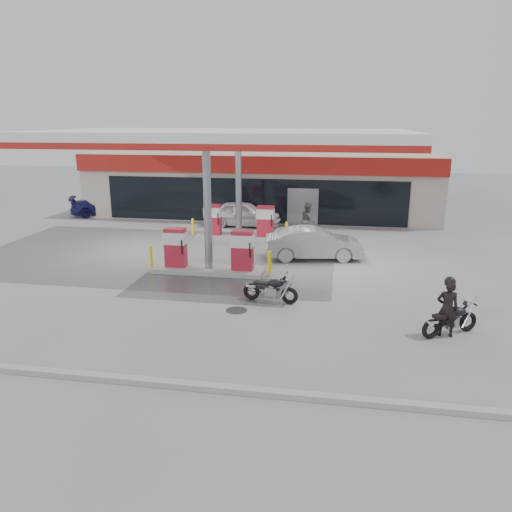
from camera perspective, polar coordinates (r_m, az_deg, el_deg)
The scene contains 16 objects.
ground at distance 18.77m, azimuth -6.95°, elevation -3.59°, with size 90.00×90.00×0.00m, color gray.
wet_patch at distance 18.63m, azimuth -5.48°, elevation -3.69°, with size 6.00×3.00×0.00m, color #4C4C4F.
drain_cover at distance 16.47m, azimuth -2.24°, elevation -6.22°, with size 0.70×0.70×0.01m, color #38383A.
kerb at distance 12.76m, azimuth -16.23°, elevation -13.27°, with size 28.00×0.25×0.15m, color gray.
store_building at distance 33.57m, azimuth 0.82°, elevation 8.42°, with size 22.00×8.22×4.00m.
canopy at distance 22.60m, azimuth -3.67°, elevation 13.32°, with size 16.00×10.02×5.51m.
pump_island_near at distance 20.40m, azimuth -5.41°, elevation 0.08°, with size 5.14×1.30×1.78m.
pump_island_far at distance 26.07m, azimuth -1.97°, elevation 3.51°, with size 5.14×1.30×1.78m.
main_motorcycle at distance 15.59m, azimuth 21.39°, elevation -6.84°, with size 1.74×1.18×1.02m.
biker_main at distance 15.32m, azimuth 21.01°, elevation -5.61°, with size 0.62×0.40×1.69m, color black.
parked_motorcycle at distance 17.07m, azimuth 1.76°, elevation -3.85°, with size 1.96×0.76×1.01m.
sedan_white at distance 29.22m, azimuth -1.42°, elevation 4.86°, with size 1.74×4.34×1.48m, color silver.
attendant at distance 26.53m, azimuth 5.96°, elevation 4.10°, with size 0.89×0.70×1.84m, color #4C4C50.
hatchback_silver at distance 22.40m, azimuth 6.64°, elevation 1.43°, with size 1.50×4.30×1.42m, color #A0A2A8.
parked_car_left at distance 34.01m, azimuth -16.68°, elevation 5.57°, with size 1.84×4.51×1.31m, color #1A1953.
parked_car_right at distance 31.47m, azimuth 8.38°, elevation 5.06°, with size 1.74×3.78×1.05m, color #A1A3A8.
Camera 1 is at (5.26, -16.97, 6.06)m, focal length 35.00 mm.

